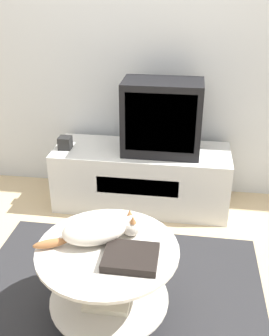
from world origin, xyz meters
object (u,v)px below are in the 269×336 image
Objects in this scene: speaker at (65,143)px; dvd_box at (131,257)px; cat at (98,230)px; tv at (162,118)px.

speaker reaches higher than dvd_box.
speaker is 0.37× the size of dvd_box.
tv is at bearing 54.56° from cat.
dvd_box is at bearing -91.49° from tv.
speaker is 1.45m from dvd_box.
tv is 1.33m from dvd_box.
dvd_box is at bearing -60.43° from speaker.
speaker is at bearing 90.43° from cat.
tv is 2.23× the size of dvd_box.
tv is at bearing 3.42° from speaker.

